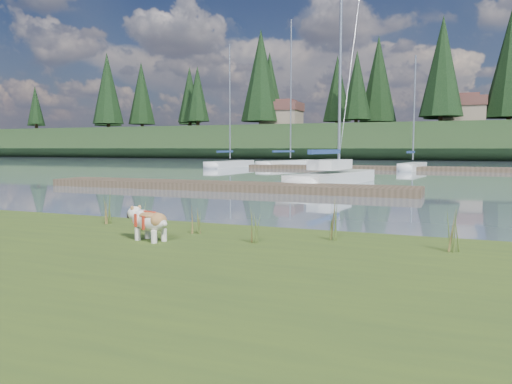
% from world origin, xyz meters
% --- Properties ---
extents(ground, '(200.00, 200.00, 0.00)m').
position_xyz_m(ground, '(0.00, 30.00, 0.00)').
color(ground, gray).
rests_on(ground, ground).
extents(ridge, '(200.00, 20.00, 5.00)m').
position_xyz_m(ridge, '(0.00, 73.00, 2.50)').
color(ridge, '#1C3017').
rests_on(ridge, ground).
extents(bulldog, '(0.83, 0.48, 0.49)m').
position_xyz_m(bulldog, '(0.78, -3.39, 0.66)').
color(bulldog, silver).
rests_on(bulldog, bank).
extents(sailboat_main, '(2.89, 8.71, 12.33)m').
position_xyz_m(sailboat_main, '(-0.24, 14.33, 0.42)').
color(sailboat_main, silver).
rests_on(sailboat_main, ground).
extents(dock_near, '(16.00, 2.00, 0.30)m').
position_xyz_m(dock_near, '(-4.00, 9.00, 0.15)').
color(dock_near, '#4C3D2C').
rests_on(dock_near, ground).
extents(dock_far, '(26.00, 2.20, 0.30)m').
position_xyz_m(dock_far, '(2.00, 30.00, 0.15)').
color(dock_far, '#4C3D2C').
rests_on(dock_far, ground).
extents(sailboat_bg_0, '(2.02, 7.46, 10.76)m').
position_xyz_m(sailboat_bg_0, '(-13.26, 30.87, 0.32)').
color(sailboat_bg_0, silver).
rests_on(sailboat_bg_0, ground).
extents(sailboat_bg_1, '(4.43, 9.05, 13.23)m').
position_xyz_m(sailboat_bg_1, '(-8.68, 34.62, 0.33)').
color(sailboat_bg_1, silver).
rests_on(sailboat_bg_1, ground).
extents(sailboat_bg_2, '(1.94, 5.78, 8.79)m').
position_xyz_m(sailboat_bg_2, '(2.11, 30.78, 0.34)').
color(sailboat_bg_2, silver).
rests_on(sailboat_bg_2, ground).
extents(weed_0, '(0.17, 0.14, 0.50)m').
position_xyz_m(weed_0, '(0.16, -2.68, 0.56)').
color(weed_0, '#475B23').
rests_on(weed_0, bank).
extents(weed_1, '(0.17, 0.14, 0.43)m').
position_xyz_m(weed_1, '(1.14, -2.56, 0.53)').
color(weed_1, '#475B23').
rests_on(weed_1, bank).
extents(weed_2, '(0.17, 0.14, 0.75)m').
position_xyz_m(weed_2, '(3.34, -2.33, 0.66)').
color(weed_2, '#475B23').
rests_on(weed_2, bank).
extents(weed_3, '(0.17, 0.14, 0.64)m').
position_xyz_m(weed_3, '(-0.86, -2.31, 0.62)').
color(weed_3, '#475B23').
rests_on(weed_3, bank).
extents(weed_4, '(0.17, 0.14, 0.52)m').
position_xyz_m(weed_4, '(2.32, -2.94, 0.57)').
color(weed_4, '#475B23').
rests_on(weed_4, bank).
extents(weed_5, '(0.17, 0.14, 0.63)m').
position_xyz_m(weed_5, '(5.04, -2.57, 0.61)').
color(weed_5, '#475B23').
rests_on(weed_5, bank).
extents(mud_lip, '(60.00, 0.50, 0.14)m').
position_xyz_m(mud_lip, '(0.00, -1.60, 0.07)').
color(mud_lip, '#33281C').
rests_on(mud_lip, ground).
extents(conifer_0, '(5.72, 5.72, 14.15)m').
position_xyz_m(conifer_0, '(-55.00, 67.00, 12.64)').
color(conifer_0, '#382619').
rests_on(conifer_0, ridge).
extents(conifer_1, '(4.40, 4.40, 11.30)m').
position_xyz_m(conifer_1, '(-40.00, 71.00, 11.28)').
color(conifer_1, '#382619').
rests_on(conifer_1, ridge).
extents(conifer_2, '(6.60, 6.60, 16.05)m').
position_xyz_m(conifer_2, '(-25.00, 68.00, 13.54)').
color(conifer_2, '#382619').
rests_on(conifer_2, ridge).
extents(conifer_3, '(4.84, 4.84, 12.25)m').
position_xyz_m(conifer_3, '(-10.00, 72.00, 11.74)').
color(conifer_3, '#382619').
rests_on(conifer_3, ridge).
extents(conifer_4, '(6.16, 6.16, 15.10)m').
position_xyz_m(conifer_4, '(3.00, 66.00, 13.09)').
color(conifer_4, '#382619').
rests_on(conifer_4, ridge).
extents(house_0, '(6.30, 5.30, 4.65)m').
position_xyz_m(house_0, '(-22.00, 70.00, 7.31)').
color(house_0, gray).
rests_on(house_0, ridge).
extents(house_1, '(6.30, 5.30, 4.65)m').
position_xyz_m(house_1, '(6.00, 71.00, 7.31)').
color(house_1, gray).
rests_on(house_1, ridge).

